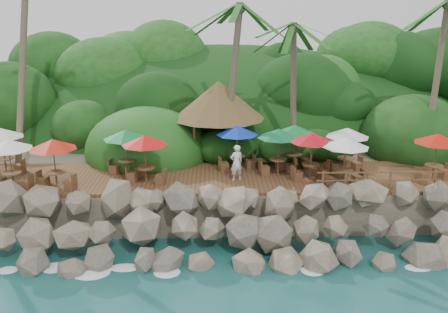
{
  "coord_description": "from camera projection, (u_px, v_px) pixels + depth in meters",
  "views": [
    {
      "loc": [
        -0.58,
        -17.47,
        10.4
      ],
      "look_at": [
        0.0,
        6.0,
        3.4
      ],
      "focal_mm": 37.4,
      "sensor_mm": 36.0,
      "label": 1
    }
  ],
  "objects": [
    {
      "name": "ground",
      "position": [
        228.0,
        274.0,
        19.72
      ],
      "size": [
        140.0,
        140.0,
        0.0
      ],
      "primitive_type": "plane",
      "color": "#19514F",
      "rests_on": "ground"
    },
    {
      "name": "land_base",
      "position": [
        221.0,
        148.0,
        34.75
      ],
      "size": [
        32.0,
        25.2,
        2.1
      ],
      "primitive_type": "cube",
      "color": "gray",
      "rests_on": "ground"
    },
    {
      "name": "jungle_hill",
      "position": [
        219.0,
        137.0,
        42.23
      ],
      "size": [
        44.8,
        28.0,
        15.4
      ],
      "primitive_type": "ellipsoid",
      "color": "#143811",
      "rests_on": "ground"
    },
    {
      "name": "seawall",
      "position": [
        226.0,
        229.0,
        21.31
      ],
      "size": [
        29.0,
        4.0,
        2.3
      ],
      "primitive_type": null,
      "color": "gray",
      "rests_on": "ground"
    },
    {
      "name": "terrace",
      "position": [
        224.0,
        178.0,
        24.84
      ],
      "size": [
        26.0,
        5.0,
        0.2
      ],
      "primitive_type": "cube",
      "color": "brown",
      "rests_on": "land_base"
    },
    {
      "name": "jungle_foliage",
      "position": [
        221.0,
        166.0,
        34.09
      ],
      "size": [
        44.0,
        16.0,
        12.0
      ],
      "primitive_type": null,
      "color": "#143811",
      "rests_on": "ground"
    },
    {
      "name": "foam_line",
      "position": [
        227.0,
        270.0,
        20.0
      ],
      "size": [
        25.2,
        0.8,
        0.06
      ],
      "color": "white",
      "rests_on": "ground"
    },
    {
      "name": "palapa",
      "position": [
        219.0,
        100.0,
        27.23
      ],
      "size": [
        5.45,
        5.45,
        4.6
      ],
      "color": "brown",
      "rests_on": "ground"
    },
    {
      "name": "dining_clusters",
      "position": [
        217.0,
        140.0,
        23.96
      ],
      "size": [
        24.88,
        5.14,
        2.5
      ],
      "color": "brown",
      "rests_on": "terrace"
    },
    {
      "name": "railing",
      "position": [
        379.0,
        179.0,
        22.56
      ],
      "size": [
        6.1,
        0.1,
        1.0
      ],
      "color": "brown",
      "rests_on": "terrace"
    },
    {
      "name": "waiter",
      "position": [
        236.0,
        163.0,
        23.97
      ],
      "size": [
        0.81,
        0.68,
        1.89
      ],
      "primitive_type": "imported",
      "rotation": [
        0.0,
        0.0,
        3.54
      ],
      "color": "silver",
      "rests_on": "terrace"
    }
  ]
}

